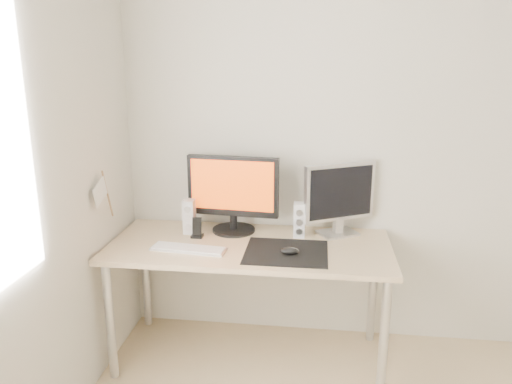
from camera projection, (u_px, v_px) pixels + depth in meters
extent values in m
plane|color=beige|center=(414.00, 146.00, 2.94)|extent=(3.50, 0.00, 3.50)
cube|color=black|center=(286.00, 252.00, 2.72)|extent=(0.45, 0.40, 0.00)
ellipsoid|color=black|center=(290.00, 251.00, 2.68)|extent=(0.10, 0.06, 0.04)
cube|color=#D1B587|center=(250.00, 246.00, 2.84)|extent=(1.60, 0.70, 0.03)
cylinder|color=silver|center=(110.00, 321.00, 2.75)|extent=(0.05, 0.05, 0.70)
cylinder|color=silver|center=(384.00, 340.00, 2.57)|extent=(0.05, 0.05, 0.70)
cylinder|color=silver|center=(146.00, 276.00, 3.31)|extent=(0.05, 0.05, 0.70)
cylinder|color=silver|center=(373.00, 289.00, 3.13)|extent=(0.05, 0.05, 0.70)
cylinder|color=black|center=(234.00, 230.00, 3.05)|extent=(0.28, 0.28, 0.02)
cylinder|color=black|center=(234.00, 219.00, 3.03)|extent=(0.04, 0.04, 0.12)
cube|color=black|center=(233.00, 186.00, 2.96)|extent=(0.55, 0.09, 0.36)
cube|color=#FB4D0D|center=(232.00, 186.00, 2.94)|extent=(0.50, 0.05, 0.30)
cube|color=#BDBDBF|center=(338.00, 233.00, 2.99)|extent=(0.27, 0.25, 0.01)
cube|color=silver|center=(338.00, 224.00, 2.98)|extent=(0.06, 0.06, 0.10)
cube|color=silver|center=(340.00, 192.00, 2.92)|extent=(0.41, 0.25, 0.34)
cube|color=black|center=(342.00, 193.00, 2.90)|extent=(0.36, 0.20, 0.30)
cube|color=white|center=(189.00, 216.00, 2.99)|extent=(0.07, 0.08, 0.21)
cylinder|color=silver|center=(188.00, 228.00, 2.97)|extent=(0.04, 0.01, 0.04)
cylinder|color=silver|center=(188.00, 219.00, 2.95)|extent=(0.04, 0.01, 0.04)
cylinder|color=#A8A8AB|center=(187.00, 210.00, 2.94)|extent=(0.04, 0.01, 0.04)
cube|color=white|center=(299.00, 220.00, 2.93)|extent=(0.07, 0.08, 0.21)
cylinder|color=silver|center=(299.00, 232.00, 2.90)|extent=(0.04, 0.01, 0.04)
cylinder|color=silver|center=(299.00, 222.00, 2.89)|extent=(0.04, 0.01, 0.04)
cylinder|color=#B0B0B2|center=(299.00, 213.00, 2.87)|extent=(0.04, 0.01, 0.04)
cube|color=#B6B6B8|center=(189.00, 249.00, 2.75)|extent=(0.43, 0.16, 0.01)
cube|color=white|center=(188.00, 248.00, 2.75)|extent=(0.41, 0.15, 0.01)
cube|color=black|center=(197.00, 236.00, 2.94)|extent=(0.07, 0.06, 0.01)
cube|color=black|center=(197.00, 226.00, 2.93)|extent=(0.05, 0.02, 0.11)
cylinder|color=#A57F54|center=(108.00, 194.00, 2.78)|extent=(0.01, 0.10, 0.29)
cube|color=white|center=(100.00, 191.00, 2.69)|extent=(0.00, 0.19, 0.15)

